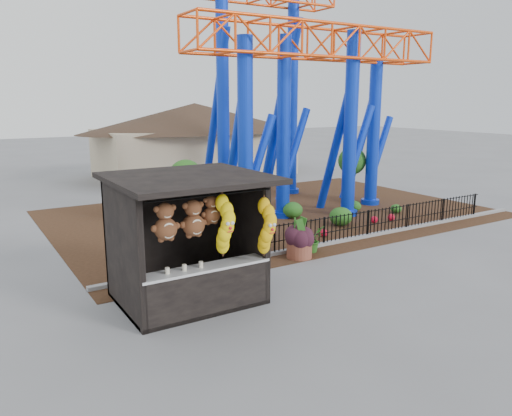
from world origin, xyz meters
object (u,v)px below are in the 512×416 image
prize_booth (191,242)px  roller_coaster (292,60)px  terracotta_planter (299,249)px  potted_plant (311,239)px

prize_booth → roller_coaster: (8.11, 7.33, 4.91)m
roller_coaster → terracotta_planter: 9.30m
roller_coaster → potted_plant: bearing=-119.3°
potted_plant → terracotta_planter: bearing=-175.7°
terracotta_planter → potted_plant: bearing=23.2°
roller_coaster → terracotta_planter: size_ratio=13.86×
roller_coaster → terracotta_planter: roller_coaster is taller
prize_booth → terracotta_planter: (4.30, 1.50, -1.26)m
prize_booth → potted_plant: size_ratio=4.13×
prize_booth → potted_plant: 5.44m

